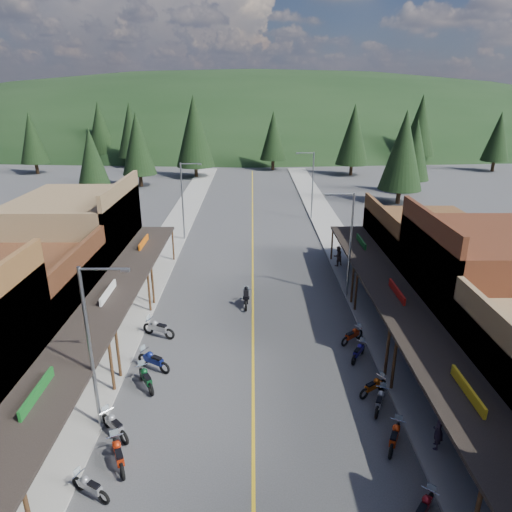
{
  "coord_description": "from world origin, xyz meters",
  "views": [
    {
      "loc": [
        -0.01,
        -23.28,
        14.77
      ],
      "look_at": [
        0.25,
        8.87,
        3.0
      ],
      "focal_mm": 32.0,
      "sensor_mm": 36.0,
      "label": 1
    }
  ],
  "objects_px": {
    "streetlight_2": "(349,241)",
    "bike_west_7": "(153,360)",
    "pine_4": "(353,135)",
    "pedestrian_east_b": "(338,256)",
    "pine_1": "(131,130)",
    "pedestrian_east_a": "(439,430)",
    "shop_west_3": "(80,240)",
    "pine_10": "(138,144)",
    "shop_west_2": "(26,305)",
    "bike_west_5": "(115,425)",
    "pine_9": "(415,150)",
    "pine_6": "(498,137)",
    "streetlight_1": "(184,198)",
    "bike_east_5": "(380,400)",
    "pine_11": "(403,150)",
    "shop_east_3": "(423,251)",
    "bike_east_8": "(352,335)",
    "pine_5": "(420,125)",
    "streetlight_3": "(311,183)",
    "pine_2": "(194,131)",
    "streetlight_0": "(93,343)",
    "bike_east_3": "(423,509)",
    "pine_7": "(100,128)",
    "bike_east_7": "(358,351)",
    "bike_west_6": "(146,378)",
    "rider_on_bike": "(246,298)",
    "bike_west_3": "(90,486)",
    "pine_3": "(273,136)",
    "pine_0": "(32,138)",
    "bike_west_4": "(118,453)",
    "shop_east_2": "(481,288)",
    "bike_east_4": "(395,436)",
    "pine_8": "(92,158)",
    "bike_west_8": "(158,327)",
    "bike_east_6": "(373,386)"
  },
  "relations": [
    {
      "from": "pine_1",
      "to": "pedestrian_east_a",
      "type": "xyz_separation_m",
      "value": [
        31.94,
        -77.61,
        -6.19
      ]
    },
    {
      "from": "pine_0",
      "to": "bike_east_6",
      "type": "height_order",
      "value": "pine_0"
    },
    {
      "from": "pine_0",
      "to": "bike_east_5",
      "type": "bearing_deg",
      "value": -55.39
    },
    {
      "from": "pine_1",
      "to": "pine_6",
      "type": "distance_m",
      "value": 70.26
    },
    {
      "from": "pine_3",
      "to": "pine_7",
      "type": "distance_m",
      "value": 37.37
    },
    {
      "from": "shop_east_3",
      "to": "pine_6",
      "type": "height_order",
      "value": "pine_6"
    },
    {
      "from": "bike_west_6",
      "to": "bike_east_5",
      "type": "height_order",
      "value": "bike_west_6"
    },
    {
      "from": "streetlight_2",
      "to": "streetlight_3",
      "type": "bearing_deg",
      "value": 90.0
    },
    {
      "from": "pine_9",
      "to": "bike_east_7",
      "type": "height_order",
      "value": "pine_9"
    },
    {
      "from": "bike_east_5",
      "to": "bike_east_8",
      "type": "distance_m",
      "value": 6.3
    },
    {
      "from": "shop_west_2",
      "to": "pine_3",
      "type": "xyz_separation_m",
      "value": [
        17.75,
        64.3,
        3.95
      ]
    },
    {
      "from": "shop_west_3",
      "to": "bike_west_3",
      "type": "bearing_deg",
      "value": -70.45
    },
    {
      "from": "streetlight_3",
      "to": "bike_west_7",
      "type": "xyz_separation_m",
      "value": [
        -12.5,
        -31.42,
        -3.82
      ]
    },
    {
      "from": "pine_9",
      "to": "pine_6",
      "type": "bearing_deg",
      "value": 40.82
    },
    {
      "from": "bike_west_6",
      "to": "bike_east_3",
      "type": "height_order",
      "value": "bike_west_6"
    },
    {
      "from": "streetlight_1",
      "to": "pine_7",
      "type": "height_order",
      "value": "pine_7"
    },
    {
      "from": "pine_7",
      "to": "bike_west_8",
      "type": "bearing_deg",
      "value": -70.57
    },
    {
      "from": "shop_west_3",
      "to": "pine_10",
      "type": "height_order",
      "value": "pine_10"
    },
    {
      "from": "pine_7",
      "to": "bike_west_7",
      "type": "bearing_deg",
      "value": -71.14
    },
    {
      "from": "streetlight_0",
      "to": "bike_west_6",
      "type": "relative_size",
      "value": 3.72
    },
    {
      "from": "bike_east_3",
      "to": "shop_east_3",
      "type": "bearing_deg",
      "value": 110.71
    },
    {
      "from": "shop_west_2",
      "to": "bike_west_5",
      "type": "height_order",
      "value": "shop_west_2"
    },
    {
      "from": "pine_2",
      "to": "streetlight_0",
      "type": "bearing_deg",
      "value": -87.27
    },
    {
      "from": "shop_west_3",
      "to": "bike_east_5",
      "type": "relative_size",
      "value": 5.61
    },
    {
      "from": "pine_11",
      "to": "bike_west_8",
      "type": "xyz_separation_m",
      "value": [
        -25.97,
        -35.79,
        -6.53
      ]
    },
    {
      "from": "pine_11",
      "to": "pedestrian_east_b",
      "type": "bearing_deg",
      "value": -117.75
    },
    {
      "from": "bike_west_6",
      "to": "pine_11",
      "type": "bearing_deg",
      "value": 28.37
    },
    {
      "from": "pine_11",
      "to": "bike_west_4",
      "type": "distance_m",
      "value": 53.36
    },
    {
      "from": "bike_west_4",
      "to": "bike_east_5",
      "type": "xyz_separation_m",
      "value": [
        11.77,
        3.44,
        -0.06
      ]
    },
    {
      "from": "pine_5",
      "to": "bike_west_7",
      "type": "distance_m",
      "value": 83.71
    },
    {
      "from": "shop_east_2",
      "to": "rider_on_bike",
      "type": "height_order",
      "value": "shop_east_2"
    },
    {
      "from": "pine_1",
      "to": "bike_west_7",
      "type": "height_order",
      "value": "pine_1"
    },
    {
      "from": "pine_11",
      "to": "shop_east_3",
      "type": "bearing_deg",
      "value": -103.17
    },
    {
      "from": "pine_11",
      "to": "pedestrian_east_b",
      "type": "distance_m",
      "value": 27.63
    },
    {
      "from": "pine_4",
      "to": "bike_east_3",
      "type": "xyz_separation_m",
      "value": [
        -11.87,
        -71.04,
        -6.67
      ]
    },
    {
      "from": "pine_5",
      "to": "pine_8",
      "type": "distance_m",
      "value": 64.53
    },
    {
      "from": "bike_east_3",
      "to": "streetlight_3",
      "type": "bearing_deg",
      "value": 128.4
    },
    {
      "from": "bike_west_5",
      "to": "bike_east_4",
      "type": "relative_size",
      "value": 1.04
    },
    {
      "from": "pine_5",
      "to": "rider_on_bike",
      "type": "distance_m",
      "value": 74.39
    },
    {
      "from": "pine_4",
      "to": "pedestrian_east_b",
      "type": "xyz_separation_m",
      "value": [
        -10.54,
        -45.85,
        -6.19
      ]
    },
    {
      "from": "shop_east_2",
      "to": "pine_3",
      "type": "distance_m",
      "value": 65.11
    },
    {
      "from": "bike_east_8",
      "to": "rider_on_bike",
      "type": "relative_size",
      "value": 0.88
    },
    {
      "from": "pine_5",
      "to": "bike_west_5",
      "type": "distance_m",
      "value": 88.62
    },
    {
      "from": "streetlight_2",
      "to": "bike_west_7",
      "type": "bearing_deg",
      "value": -143.02
    },
    {
      "from": "streetlight_2",
      "to": "streetlight_3",
      "type": "relative_size",
      "value": 1.0
    },
    {
      "from": "streetlight_1",
      "to": "bike_east_5",
      "type": "xyz_separation_m",
      "value": [
        13.13,
        -26.91,
        -3.91
      ]
    },
    {
      "from": "streetlight_0",
      "to": "streetlight_2",
      "type": "relative_size",
      "value": 1.0
    },
    {
      "from": "bike_west_7",
      "to": "streetlight_3",
      "type": "bearing_deg",
      "value": 10.04
    },
    {
      "from": "bike_east_5",
      "to": "rider_on_bike",
      "type": "bearing_deg",
      "value": 145.54
    },
    {
      "from": "pine_6",
      "to": "bike_east_4",
      "type": "height_order",
      "value": "pine_6"
    }
  ]
}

